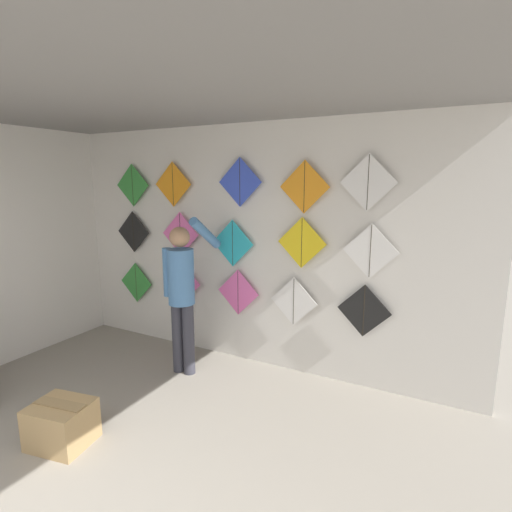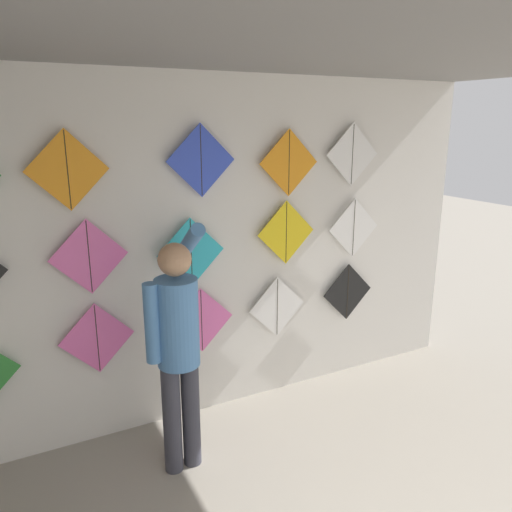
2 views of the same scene
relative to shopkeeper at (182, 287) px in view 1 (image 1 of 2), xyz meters
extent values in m
cube|color=silver|center=(0.33, 0.65, 0.39)|extent=(5.53, 0.06, 2.80)
cube|color=gray|center=(0.33, -1.02, 1.81)|extent=(5.53, 4.08, 0.04)
cylinder|color=#383842|center=(-0.07, -0.02, -0.60)|extent=(0.13, 0.13, 0.82)
cylinder|color=#383842|center=(0.07, -0.01, -0.60)|extent=(0.13, 0.13, 0.82)
cylinder|color=#4C7FB7|center=(0.00, -0.01, 0.12)|extent=(0.29, 0.29, 0.61)
sphere|color=tan|center=(0.00, -0.01, 0.56)|extent=(0.22, 0.22, 0.22)
cylinder|color=#4C7FB7|center=(-0.18, -0.03, 0.15)|extent=(0.10, 0.10, 0.55)
cylinder|color=#4C7FB7|center=(0.18, 0.22, 0.58)|extent=(0.10, 0.51, 0.40)
cube|color=tan|center=(-0.11, -1.51, -0.83)|extent=(0.53, 0.47, 0.36)
cube|color=#A08052|center=(-0.11, -1.51, -0.65)|extent=(0.46, 0.19, 0.01)
cube|color=#338C38|center=(-1.25, 0.56, -0.23)|extent=(0.55, 0.01, 0.55)
cylinder|color=black|center=(-1.25, 0.56, -0.23)|extent=(0.01, 0.01, 0.53)
cube|color=pink|center=(-0.44, 0.56, -0.14)|extent=(0.55, 0.01, 0.55)
cylinder|color=black|center=(-0.44, 0.56, -0.14)|extent=(0.01, 0.01, 0.53)
cube|color=pink|center=(0.39, 0.56, -0.15)|extent=(0.55, 0.01, 0.55)
cylinder|color=black|center=(0.39, 0.56, -0.15)|extent=(0.01, 0.01, 0.53)
cube|color=white|center=(1.10, 0.56, -0.16)|extent=(0.55, 0.01, 0.55)
cylinder|color=black|center=(1.10, 0.56, -0.16)|extent=(0.01, 0.01, 0.53)
cube|color=black|center=(1.88, 0.56, -0.15)|extent=(0.55, 0.01, 0.55)
cylinder|color=black|center=(1.88, 0.56, -0.15)|extent=(0.01, 0.01, 0.53)
cube|color=black|center=(-1.24, 0.56, 0.47)|extent=(0.55, 0.01, 0.55)
cylinder|color=black|center=(-1.24, 0.56, 0.47)|extent=(0.01, 0.01, 0.53)
cube|color=pink|center=(-0.45, 0.56, 0.50)|extent=(0.55, 0.01, 0.55)
cylinder|color=black|center=(-0.45, 0.56, 0.50)|extent=(0.01, 0.01, 0.53)
cube|color=#28B2C6|center=(0.32, 0.56, 0.43)|extent=(0.55, 0.01, 0.55)
cylinder|color=black|center=(0.32, 0.56, 0.43)|extent=(0.01, 0.01, 0.53)
cube|color=yellow|center=(1.19, 0.56, 0.50)|extent=(0.55, 0.01, 0.55)
cylinder|color=black|center=(1.19, 0.56, 0.50)|extent=(0.01, 0.01, 0.53)
cube|color=white|center=(1.91, 0.56, 0.47)|extent=(0.55, 0.01, 0.55)
cylinder|color=black|center=(1.91, 0.56, 0.47)|extent=(0.01, 0.01, 0.53)
cube|color=#338C38|center=(-1.21, 0.56, 1.09)|extent=(0.55, 0.01, 0.55)
cylinder|color=black|center=(-1.21, 0.56, 1.09)|extent=(0.01, 0.01, 0.53)
cube|color=orange|center=(-0.53, 0.56, 1.11)|extent=(0.55, 0.01, 0.55)
cylinder|color=black|center=(-0.53, 0.56, 1.11)|extent=(0.01, 0.01, 0.53)
cube|color=blue|center=(0.43, 0.56, 1.14)|extent=(0.55, 0.01, 0.55)
cylinder|color=black|center=(0.43, 0.56, 1.14)|extent=(0.01, 0.01, 0.53)
cube|color=orange|center=(1.20, 0.56, 1.09)|extent=(0.55, 0.01, 0.55)
cylinder|color=black|center=(1.20, 0.56, 1.09)|extent=(0.01, 0.01, 0.53)
cube|color=white|center=(1.85, 0.56, 1.14)|extent=(0.55, 0.01, 0.55)
cylinder|color=black|center=(1.85, 0.56, 1.14)|extent=(0.01, 0.01, 0.53)
camera|label=1|loc=(2.72, -3.39, 1.17)|focal=28.00mm
camera|label=2|loc=(-0.97, -3.02, 1.44)|focal=35.00mm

